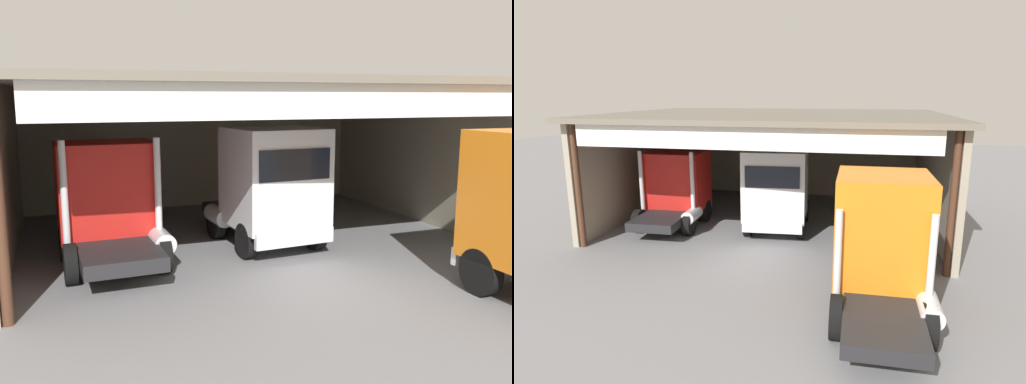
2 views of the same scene
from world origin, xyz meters
TOP-DOWN VIEW (x-y plane):
  - ground_plane at (0.00, 0.00)m, footprint 80.00×80.00m
  - workshop_shed at (0.00, 6.39)m, footprint 14.61×11.62m
  - truck_red_center_left_bay at (-4.34, 3.68)m, footprint 2.83×4.45m
  - truck_white_left_bay at (0.34, 3.59)m, footprint 2.94×5.29m
  - truck_orange_center_bay at (4.47, -2.66)m, footprint 2.65×5.10m
  - oil_drum at (4.00, 9.98)m, footprint 0.58×0.58m
  - tool_cart at (-2.26, 9.60)m, footprint 0.90×0.60m

SIDE VIEW (x-z plane):
  - ground_plane at x=0.00m, z-range 0.00..0.00m
  - oil_drum at x=4.00m, z-range 0.00..0.87m
  - tool_cart at x=-2.26m, z-range 0.00..1.00m
  - truck_red_center_left_bay at x=-4.34m, z-range 0.00..3.50m
  - truck_white_left_bay at x=0.34m, z-range 0.09..3.74m
  - truck_orange_center_bay at x=4.47m, z-range 0.10..3.90m
  - workshop_shed at x=0.00m, z-range 1.03..6.08m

